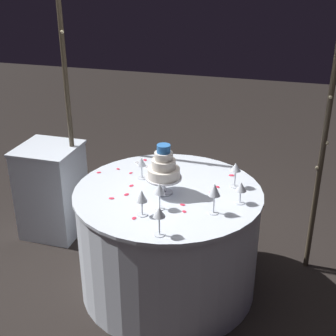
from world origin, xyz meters
name	(u,v)px	position (x,y,z in m)	size (l,w,h in m)	color
ground_plane	(168,285)	(0.00, 0.00, 0.00)	(12.00, 12.00, 0.00)	black
decorative_arch	(189,62)	(0.00, 0.49, 1.42)	(1.86, 0.06, 2.21)	#473D2D
main_table	(168,240)	(0.00, 0.00, 0.36)	(1.18, 1.18, 0.72)	silver
side_table	(52,190)	(-1.07, 0.42, 0.37)	(0.45, 0.45, 0.73)	silver
tiered_cake	(164,168)	(-0.02, -0.03, 0.89)	(0.22, 0.22, 0.32)	silver
wine_glass_0	(236,168)	(0.39, 0.17, 0.85)	(0.07, 0.07, 0.16)	silver
wine_glass_1	(214,191)	(0.32, -0.19, 0.86)	(0.07, 0.07, 0.18)	silver
wine_glass_2	(142,163)	(-0.21, 0.13, 0.83)	(0.06, 0.06, 0.15)	silver
wine_glass_3	(160,190)	(0.01, -0.23, 0.84)	(0.07, 0.07, 0.16)	silver
wine_glass_4	(142,197)	(-0.06, -0.32, 0.84)	(0.06, 0.06, 0.16)	silver
wine_glass_5	(159,214)	(0.09, -0.49, 0.85)	(0.06, 0.06, 0.16)	silver
wine_glass_6	(241,188)	(0.45, -0.03, 0.83)	(0.07, 0.07, 0.14)	silver
cake_knife	(152,169)	(-0.19, 0.27, 0.73)	(0.27, 0.16, 0.01)	silver
rose_petal_0	(134,218)	(-0.09, -0.37, 0.73)	(0.03, 0.02, 0.00)	#E02D47
rose_petal_1	(232,175)	(0.34, 0.33, 0.73)	(0.04, 0.03, 0.00)	#E02D47
rose_petal_2	(183,205)	(0.13, -0.15, 0.73)	(0.03, 0.02, 0.00)	#E02D47
rose_petal_3	(112,198)	(-0.30, -0.19, 0.73)	(0.03, 0.02, 0.00)	#E02D47
rose_petal_4	(118,169)	(-0.42, 0.21, 0.73)	(0.03, 0.02, 0.00)	#E02D47
rose_petal_5	(184,212)	(0.16, -0.22, 0.73)	(0.03, 0.02, 0.00)	#E02D47
rose_petal_6	(131,186)	(-0.24, 0.00, 0.73)	(0.03, 0.02, 0.00)	#E02D47
rose_petal_7	(131,173)	(-0.31, 0.18, 0.73)	(0.03, 0.02, 0.00)	#E02D47
rose_petal_8	(127,194)	(-0.23, -0.12, 0.73)	(0.04, 0.03, 0.00)	#E02D47
rose_petal_9	(145,160)	(-0.29, 0.41, 0.73)	(0.04, 0.02, 0.00)	#E02D47
rose_petal_10	(99,172)	(-0.52, 0.12, 0.73)	(0.03, 0.02, 0.00)	#E02D47
rose_petal_11	(212,192)	(0.26, 0.05, 0.73)	(0.04, 0.03, 0.00)	#E02D47
rose_petal_12	(218,187)	(0.29, 0.13, 0.73)	(0.03, 0.02, 0.00)	#E02D47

